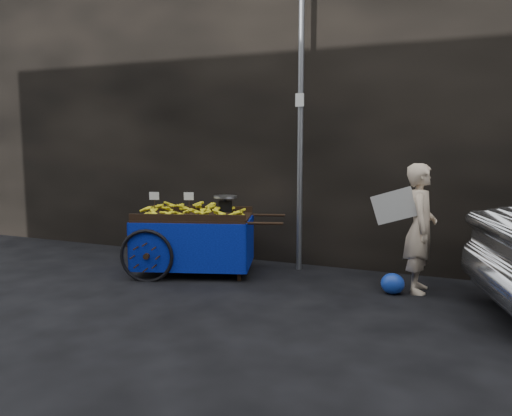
% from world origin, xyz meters
% --- Properties ---
extents(ground, '(80.00, 80.00, 0.00)m').
position_xyz_m(ground, '(0.00, 0.00, 0.00)').
color(ground, black).
rests_on(ground, ground).
extents(building_wall, '(13.50, 2.00, 5.00)m').
position_xyz_m(building_wall, '(0.39, 2.60, 2.50)').
color(building_wall, black).
rests_on(building_wall, ground).
extents(street_pole, '(0.12, 0.10, 4.00)m').
position_xyz_m(street_pole, '(0.30, 1.30, 2.01)').
color(street_pole, slate).
rests_on(street_pole, ground).
extents(banana_cart, '(2.33, 1.57, 1.17)m').
position_xyz_m(banana_cart, '(-1.04, 0.54, 0.72)').
color(banana_cart, black).
rests_on(banana_cart, ground).
extents(vendor, '(0.80, 0.59, 1.57)m').
position_xyz_m(vendor, '(1.99, 0.82, 0.79)').
color(vendor, beige).
rests_on(vendor, ground).
extents(plastic_bag, '(0.28, 0.23, 0.26)m').
position_xyz_m(plastic_bag, '(1.72, 0.57, 0.13)').
color(plastic_bag, '#1739AD').
rests_on(plastic_bag, ground).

